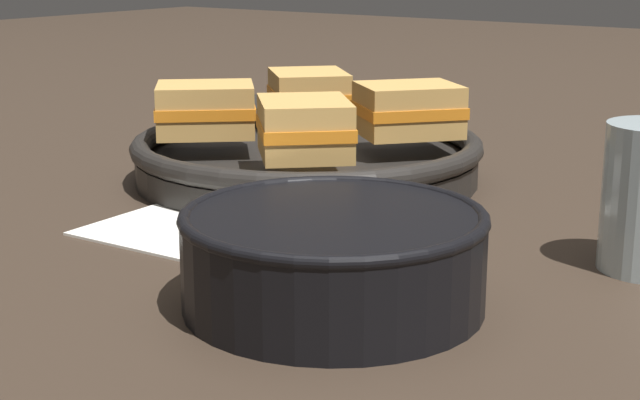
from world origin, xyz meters
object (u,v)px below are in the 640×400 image
at_px(spoon, 270,223).
at_px(sandwich_far_left, 304,128).
at_px(skillet, 306,157).
at_px(sandwich_near_right, 206,110).
at_px(soup_bowl, 333,252).
at_px(sandwich_near_left, 309,95).
at_px(sandwich_far_right, 408,110).

bearing_deg(spoon, sandwich_far_left, 137.08).
xyz_separation_m(spoon, sandwich_far_left, (-0.03, 0.08, 0.06)).
xyz_separation_m(spoon, skillet, (-0.08, 0.15, 0.01)).
xyz_separation_m(spoon, sandwich_near_right, (-0.15, 0.10, 0.06)).
height_order(soup_bowl, skillet, soup_bowl).
distance_m(sandwich_near_left, sandwich_far_right, 0.13).
relative_size(soup_bowl, sandwich_near_right, 1.59).
xyz_separation_m(soup_bowl, sandwich_far_left, (-0.15, 0.18, 0.03)).
distance_m(spoon, sandwich_far_right, 0.21).
bearing_deg(soup_bowl, spoon, 142.28).
bearing_deg(sandwich_far_right, sandwich_near_left, 170.42).
bearing_deg(sandwich_near_right, sandwich_near_left, 80.42).
bearing_deg(sandwich_far_left, spoon, -71.19).
bearing_deg(sandwich_near_right, spoon, -33.00).
bearing_deg(sandwich_near_right, sandwich_far_left, -9.58).
bearing_deg(sandwich_far_left, sandwich_far_right, 80.42).
height_order(sandwich_near_right, sandwich_far_left, same).
xyz_separation_m(spoon, sandwich_far_right, (-0.01, 0.21, 0.06)).
relative_size(soup_bowl, sandwich_near_left, 1.59).
bearing_deg(spoon, sandwich_near_left, 148.51).
xyz_separation_m(skillet, sandwich_far_right, (0.08, 0.05, 0.04)).
bearing_deg(sandwich_far_right, soup_bowl, -66.61).
relative_size(skillet, sandwich_near_left, 3.43).
relative_size(sandwich_near_right, sandwich_far_left, 1.00).
bearing_deg(sandwich_near_left, sandwich_near_right, -99.58).
relative_size(spoon, sandwich_near_right, 1.37).
xyz_separation_m(sandwich_near_left, sandwich_far_left, (0.11, -0.15, 0.00)).
bearing_deg(sandwich_far_right, skillet, -145.89).
distance_m(soup_bowl, spoon, 0.16).
bearing_deg(sandwich_near_left, skillet, -54.92).
relative_size(skillet, sandwich_far_left, 3.43).
distance_m(sandwich_near_left, sandwich_far_left, 0.18).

